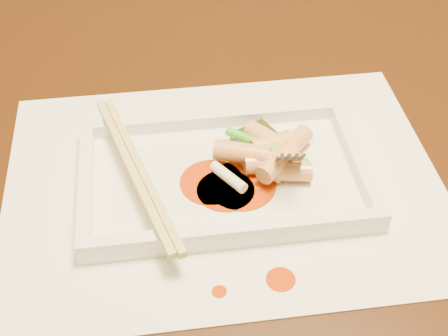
{
  "coord_description": "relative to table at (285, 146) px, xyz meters",
  "views": [
    {
      "loc": [
        -0.15,
        -0.56,
        1.16
      ],
      "look_at": [
        -0.1,
        -0.15,
        0.77
      ],
      "focal_mm": 50.0,
      "sensor_mm": 36.0,
      "label": 1
    }
  ],
  "objects": [
    {
      "name": "plate_rim_left",
      "position": [
        -0.22,
        -0.15,
        0.12
      ],
      "size": [
        0.01,
        0.14,
        0.01
      ],
      "primitive_type": "cube",
      "color": "white",
      "rests_on": "plate_base"
    },
    {
      "name": "rice_cake_7",
      "position": [
        -0.06,
        -0.15,
        0.12
      ],
      "size": [
        0.05,
        0.02,
        0.02
      ],
      "primitive_type": "cylinder",
      "rotation": [
        1.57,
        0.0,
        1.6
      ],
      "color": "#E8B76C",
      "rests_on": "plate_base"
    },
    {
      "name": "rice_cake_5",
      "position": [
        -0.08,
        -0.14,
        0.13
      ],
      "size": [
        0.05,
        0.03,
        0.02
      ],
      "primitive_type": "cylinder",
      "rotation": [
        1.57,
        0.0,
        1.23
      ],
      "color": "#E8B76C",
      "rests_on": "plate_base"
    },
    {
      "name": "scallion_green",
      "position": [
        -0.05,
        -0.13,
        0.12
      ],
      "size": [
        0.07,
        0.06,
        0.01
      ],
      "primitive_type": "cylinder",
      "rotation": [
        1.57,
        0.0,
        0.86
      ],
      "color": "green",
      "rests_on": "plate_base"
    },
    {
      "name": "rice_cake_4",
      "position": [
        -0.04,
        -0.17,
        0.12
      ],
      "size": [
        0.04,
        0.02,
        0.02
      ],
      "primitive_type": "cylinder",
      "rotation": [
        1.57,
        0.0,
        1.41
      ],
      "color": "#E8B76C",
      "rests_on": "plate_base"
    },
    {
      "name": "veg_piece",
      "position": [
        -0.06,
        -0.11,
        0.12
      ],
      "size": [
        0.05,
        0.04,
        0.01
      ],
      "primitive_type": "cube",
      "rotation": [
        0.0,
        0.0,
        0.47
      ],
      "color": "black",
      "rests_on": "plate_base"
    },
    {
      "name": "sauce_splatter_a",
      "position": [
        -0.07,
        -0.27,
        0.1
      ],
      "size": [
        0.02,
        0.02,
        0.0
      ],
      "primitive_type": "cylinder",
      "color": "#BB3705",
      "rests_on": "placemat"
    },
    {
      "name": "rice_cake_2",
      "position": [
        -0.05,
        -0.16,
        0.13
      ],
      "size": [
        0.04,
        0.04,
        0.02
      ],
      "primitive_type": "cylinder",
      "rotation": [
        1.57,
        0.0,
        2.31
      ],
      "color": "#E8B76C",
      "rests_on": "plate_base"
    },
    {
      "name": "plate_rim_near",
      "position": [
        -0.1,
        -0.23,
        0.12
      ],
      "size": [
        0.26,
        0.01,
        0.01
      ],
      "primitive_type": "cube",
      "color": "white",
      "rests_on": "plate_base"
    },
    {
      "name": "rice_cake_1",
      "position": [
        -0.05,
        -0.13,
        0.12
      ],
      "size": [
        0.04,
        0.03,
        0.02
      ],
      "primitive_type": "cylinder",
      "rotation": [
        1.57,
        0.0,
        1.82
      ],
      "color": "#E8B76C",
      "rests_on": "plate_base"
    },
    {
      "name": "plate_rim_right",
      "position": [
        0.03,
        -0.15,
        0.12
      ],
      "size": [
        0.01,
        0.14,
        0.01
      ],
      "primitive_type": "cube",
      "color": "white",
      "rests_on": "plate_base"
    },
    {
      "name": "plate_base",
      "position": [
        -0.1,
        -0.15,
        0.11
      ],
      "size": [
        0.26,
        0.16,
        0.01
      ],
      "primitive_type": "cube",
      "color": "white",
      "rests_on": "placemat"
    },
    {
      "name": "rice_cake_0",
      "position": [
        -0.03,
        -0.13,
        0.12
      ],
      "size": [
        0.05,
        0.05,
        0.02
      ],
      "primitive_type": "cylinder",
      "rotation": [
        1.57,
        0.0,
        2.38
      ],
      "color": "#E8B76C",
      "rests_on": "plate_base"
    },
    {
      "name": "plate_rim_far",
      "position": [
        -0.1,
        -0.08,
        0.12
      ],
      "size": [
        0.26,
        0.01,
        0.01
      ],
      "primitive_type": "cube",
      "color": "white",
      "rests_on": "plate_base"
    },
    {
      "name": "fork",
      "position": [
        -0.03,
        -0.14,
        0.18
      ],
      "size": [
        0.09,
        0.1,
        0.14
      ],
      "primitive_type": null,
      "color": "silver",
      "rests_on": "plate_base"
    },
    {
      "name": "sauce_blob_0",
      "position": [
        -0.08,
        -0.17,
        0.11
      ],
      "size": [
        0.06,
        0.06,
        0.0
      ],
      "primitive_type": "cylinder",
      "color": "#BB3705",
      "rests_on": "plate_base"
    },
    {
      "name": "table",
      "position": [
        0.0,
        0.0,
        0.0
      ],
      "size": [
        1.4,
        0.9,
        0.75
      ],
      "color": "black",
      "rests_on": "ground"
    },
    {
      "name": "rice_cake_6",
      "position": [
        -0.05,
        -0.12,
        0.12
      ],
      "size": [
        0.04,
        0.05,
        0.02
      ],
      "primitive_type": "cylinder",
      "rotation": [
        1.57,
        0.0,
        0.71
      ],
      "color": "#E8B76C",
      "rests_on": "plate_base"
    },
    {
      "name": "sauce_blob_1",
      "position": [
        -0.11,
        -0.16,
        0.11
      ],
      "size": [
        0.06,
        0.06,
        0.0
      ],
      "primitive_type": "cylinder",
      "color": "#BB3705",
      "rests_on": "plate_base"
    },
    {
      "name": "placemat",
      "position": [
        -0.1,
        -0.15,
        0.1
      ],
      "size": [
        0.4,
        0.3,
        0.0
      ],
      "primitive_type": "cube",
      "color": "white",
      "rests_on": "table"
    },
    {
      "name": "chopstick_a",
      "position": [
        -0.18,
        -0.15,
        0.13
      ],
      "size": [
        0.06,
        0.2,
        0.01
      ],
      "primitive_type": "cube",
      "rotation": [
        0.0,
        0.0,
        0.28
      ],
      "color": "#CABC65",
      "rests_on": "plate_rim_near"
    },
    {
      "name": "sauce_splatter_b",
      "position": [
        -0.12,
        -0.27,
        0.1
      ],
      "size": [
        0.01,
        0.01,
        0.0
      ],
      "primitive_type": "cylinder",
      "color": "#BB3705",
      "rests_on": "placemat"
    },
    {
      "name": "sauce_blob_2",
      "position": [
        -0.1,
        -0.17,
        0.11
      ],
      "size": [
        0.05,
        0.05,
        0.0
      ],
      "primitive_type": "cylinder",
      "color": "#BB3705",
      "rests_on": "plate_base"
    },
    {
      "name": "scallion_white",
      "position": [
        -0.09,
        -0.17,
        0.12
      ],
      "size": [
        0.03,
        0.04,
        0.01
      ],
      "primitive_type": "cylinder",
      "rotation": [
        1.57,
        0.0,
        0.6
      ],
      "color": "#EAEACC",
      "rests_on": "plate_base"
    },
    {
      "name": "chopstick_b",
      "position": [
        -0.17,
        -0.15,
        0.13
      ],
      "size": [
        0.06,
        0.2,
        0.01
      ],
      "primitive_type": "cube",
      "rotation": [
        0.0,
        0.0,
        0.28
      ],
      "color": "#CABC65",
      "rests_on": "plate_rim_near"
    },
    {
      "name": "rice_cake_3",
      "position": [
        -0.06,
        -0.16,
        0.12
      ],
      "size": [
        0.04,
        0.04,
        0.02
      ],
      "primitive_type": "cylinder",
      "rotation": [
        1.57,
        0.0,
        0.79
      ],
      "color": "#E8B76C",
      "rests_on": "plate_base"
    }
  ]
}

